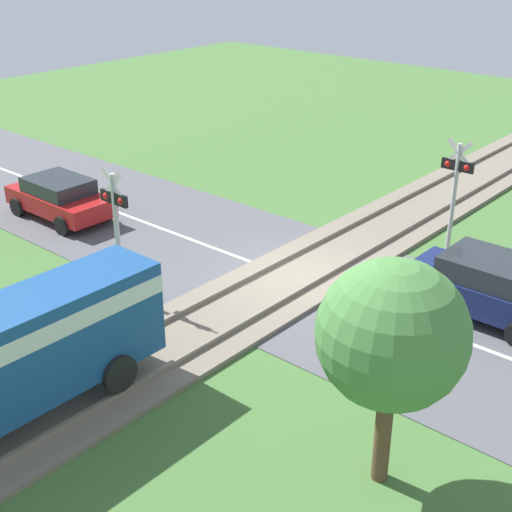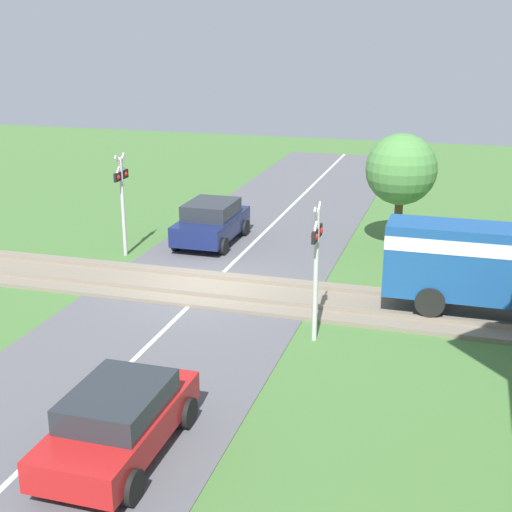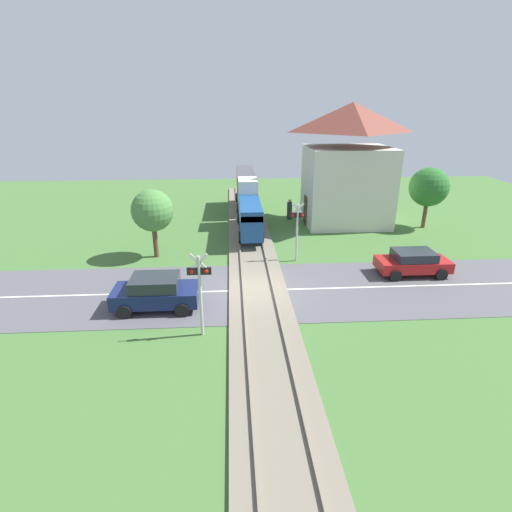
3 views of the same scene
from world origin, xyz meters
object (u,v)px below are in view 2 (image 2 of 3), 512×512
at_px(car_far_side, 119,420).
at_px(crossing_signal_east_approach, 316,255).
at_px(car_near_crossing, 211,222).
at_px(crossing_signal_west_approach, 122,192).

distance_m(car_far_side, crossing_signal_east_approach, 6.40).
height_order(car_near_crossing, crossing_signal_east_approach, crossing_signal_east_approach).
distance_m(car_far_side, crossing_signal_west_approach, 11.93).
relative_size(car_far_side, crossing_signal_west_approach, 1.08).
distance_m(car_near_crossing, crossing_signal_west_approach, 3.43).
height_order(car_near_crossing, car_far_side, car_near_crossing).
bearing_deg(car_far_side, crossing_signal_west_approach, -154.08).
bearing_deg(crossing_signal_west_approach, crossing_signal_east_approach, 56.94).
bearing_deg(car_near_crossing, car_far_side, 12.69).
xyz_separation_m(crossing_signal_west_approach, crossing_signal_east_approach, (4.87, 7.48, 0.00)).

